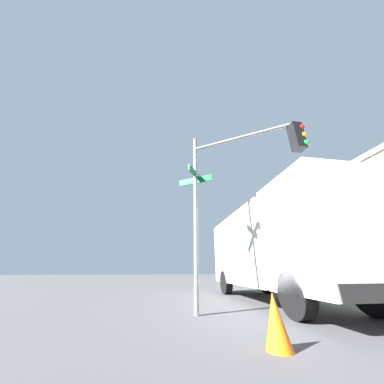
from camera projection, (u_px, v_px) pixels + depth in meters
The scene contains 3 objects.
traffic_signal_near at pixel (241, 170), 5.46m from camera, with size 2.27×3.10×5.16m.
box_truck_second at pixel (270, 246), 7.25m from camera, with size 7.68×2.57×3.30m.
traffic_cone at pixel (276, 320), 2.72m from camera, with size 0.36×0.36×0.71m, color orange.
Camera 1 is at (-1.97, -7.61, 1.01)m, focal length 17.98 mm.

